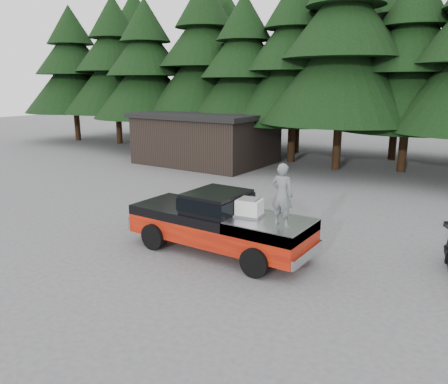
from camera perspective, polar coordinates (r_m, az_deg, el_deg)
The scene contains 7 objects.
ground at distance 14.73m, azimuth -1.44°, elevation -6.42°, with size 120.00×120.00×0.00m, color #4F4F52.
pickup_truck at distance 13.63m, azimuth -0.60°, elevation -5.16°, with size 6.00×2.04×1.33m, color red, non-canonical shape.
truck_cab at distance 13.41m, azimuth -0.96°, elevation -1.20°, with size 1.66×1.90×0.59m, color black.
air_compressor at distance 12.86m, azimuth 3.33°, elevation -2.14°, with size 0.70×0.58×0.48m, color silver.
man_on_bed at distance 11.93m, azimuth 7.60°, elevation -0.36°, with size 0.64×0.42×1.75m, color slate.
utility_building at distance 29.02m, azimuth -2.32°, elevation 7.11°, with size 8.40×6.40×3.30m.
treeline at distance 29.56m, azimuth 19.90°, elevation 18.22°, with size 60.15×16.05×17.50m.
Camera 1 is at (7.99, -11.26, 5.14)m, focal length 35.00 mm.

